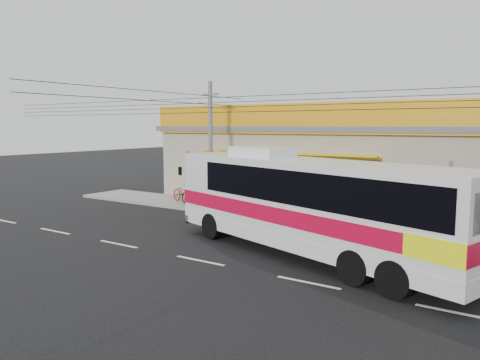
% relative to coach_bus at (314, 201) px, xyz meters
% --- Properties ---
extents(ground, '(120.00, 120.00, 0.00)m').
position_rel_coach_bus_xyz_m(ground, '(-3.03, 0.10, -2.00)').
color(ground, black).
rests_on(ground, ground).
extents(sidewalk, '(30.00, 3.20, 0.15)m').
position_rel_coach_bus_xyz_m(sidewalk, '(-3.03, 6.10, -1.92)').
color(sidewalk, gray).
rests_on(sidewalk, ground).
extents(lane_markings, '(50.00, 0.12, 0.01)m').
position_rel_coach_bus_xyz_m(lane_markings, '(-3.03, -2.40, -2.00)').
color(lane_markings, silver).
rests_on(lane_markings, ground).
extents(storefront_building, '(22.60, 9.20, 5.70)m').
position_rel_coach_bus_xyz_m(storefront_building, '(-3.03, 11.64, 0.30)').
color(storefront_building, gray).
rests_on(storefront_building, ground).
extents(coach_bus, '(12.31, 6.18, 3.73)m').
position_rel_coach_bus_xyz_m(coach_bus, '(0.00, 0.00, 0.00)').
color(coach_bus, silver).
rests_on(coach_bus, ground).
extents(motorbike_red, '(2.20, 1.28, 1.09)m').
position_rel_coach_bus_xyz_m(motorbike_red, '(-10.87, 5.93, -1.30)').
color(motorbike_red, maroon).
rests_on(motorbike_red, sidewalk).
extents(motorbike_dark, '(1.89, 0.60, 1.12)m').
position_rel_coach_bus_xyz_m(motorbike_dark, '(-9.69, 5.44, -1.29)').
color(motorbike_dark, black).
rests_on(motorbike_dark, sidewalk).
extents(utility_pole, '(34.00, 14.00, 6.86)m').
position_rel_coach_bus_xyz_m(utility_pole, '(-8.57, 5.50, 3.66)').
color(utility_pole, slate).
rests_on(utility_pole, ground).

